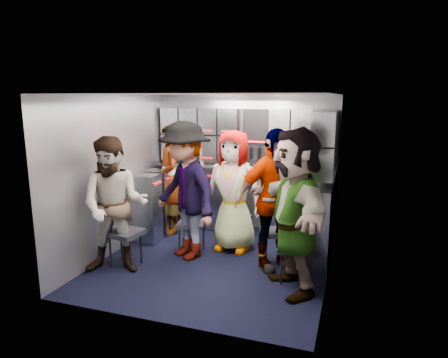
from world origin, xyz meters
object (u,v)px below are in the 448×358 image
(jump_seat_mid_left, at_px, (191,226))
(attendant_arc_d, at_px, (273,200))
(jump_seat_center, at_px, (237,220))
(jump_seat_near_right, at_px, (295,251))
(attendant_arc_e, at_px, (294,211))
(attendant_arc_c, at_px, (233,191))
(attendant_arc_a, at_px, (115,206))
(attendant_standing, at_px, (170,180))
(attendant_arc_b, at_px, (185,191))
(jump_seat_mid_right, at_px, (275,234))
(jump_seat_near_left, at_px, (125,235))

(jump_seat_mid_left, relative_size, attendant_arc_d, 0.24)
(jump_seat_center, bearing_deg, jump_seat_near_right, -44.05)
(attendant_arc_e, bearing_deg, attendant_arc_c, -165.28)
(attendant_arc_e, bearing_deg, attendant_arc_a, -115.48)
(jump_seat_near_right, bearing_deg, attendant_arc_c, 142.04)
(attendant_standing, bearing_deg, attendant_arc_b, 1.61)
(attendant_arc_d, bearing_deg, jump_seat_mid_right, 49.88)
(attendant_arc_a, bearing_deg, jump_seat_near_right, -7.83)
(attendant_arc_b, bearing_deg, attendant_standing, 159.45)
(jump_seat_near_left, relative_size, attendant_standing, 0.28)
(attendant_standing, xyz_separation_m, attendant_arc_b, (0.63, -0.85, 0.06))
(jump_seat_near_right, distance_m, attendant_arc_d, 0.67)
(jump_seat_center, distance_m, attendant_arc_b, 0.97)
(jump_seat_mid_left, bearing_deg, attendant_arc_e, -24.03)
(attendant_standing, bearing_deg, jump_seat_mid_left, 8.35)
(jump_seat_mid_left, height_order, jump_seat_near_right, jump_seat_near_right)
(jump_seat_center, xyz_separation_m, attendant_arc_b, (-0.51, -0.63, 0.52))
(jump_seat_near_right, bearing_deg, jump_seat_near_left, -174.25)
(attendant_arc_b, bearing_deg, attendant_arc_c, 74.57)
(attendant_arc_a, bearing_deg, attendant_arc_c, 27.41)
(jump_seat_mid_right, relative_size, attendant_standing, 0.27)
(attendant_arc_c, relative_size, attendant_arc_e, 0.93)
(attendant_standing, height_order, attendant_arc_c, attendant_standing)
(jump_seat_mid_right, relative_size, jump_seat_near_right, 1.06)
(attendant_arc_d, bearing_deg, attendant_arc_a, 162.22)
(jump_seat_near_left, xyz_separation_m, jump_seat_near_right, (2.06, 0.21, -0.03))
(jump_seat_mid_left, relative_size, jump_seat_center, 1.01)
(jump_seat_mid_right, bearing_deg, jump_seat_near_right, -56.67)
(jump_seat_mid_left, distance_m, attendant_standing, 1.03)
(jump_seat_mid_right, distance_m, attendant_standing, 1.93)
(jump_seat_center, distance_m, attendant_arc_d, 1.00)
(jump_seat_near_left, height_order, attendant_arc_a, attendant_arc_a)
(jump_seat_mid_left, xyz_separation_m, jump_seat_center, (0.51, 0.45, -0.00))
(jump_seat_near_left, relative_size, attendant_arc_e, 0.26)
(jump_seat_mid_left, bearing_deg, attendant_arc_a, -124.62)
(jump_seat_near_right, relative_size, attendant_arc_a, 0.26)
(jump_seat_mid_right, xyz_separation_m, jump_seat_near_right, (0.33, -0.50, 0.01))
(attendant_standing, xyz_separation_m, attendant_arc_e, (2.10, -1.32, 0.06))
(attendant_standing, relative_size, attendant_arc_e, 0.93)
(jump_seat_near_right, height_order, attendant_arc_e, attendant_arc_e)
(jump_seat_center, distance_m, attendant_arc_e, 1.56)
(attendant_standing, bearing_deg, attendant_arc_e, 22.69)
(attendant_arc_a, relative_size, attendant_arc_e, 0.92)
(jump_seat_center, height_order, attendant_arc_c, attendant_arc_c)
(attendant_standing, height_order, attendant_arc_e, attendant_arc_e)
(jump_seat_mid_left, relative_size, attendant_arc_e, 0.23)
(attendant_arc_a, height_order, attendant_arc_e, attendant_arc_e)
(attendant_arc_a, distance_m, attendant_arc_e, 2.08)
(jump_seat_near_right, xyz_separation_m, attendant_arc_c, (-0.96, 0.75, 0.45))
(jump_seat_mid_left, distance_m, jump_seat_near_right, 1.54)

